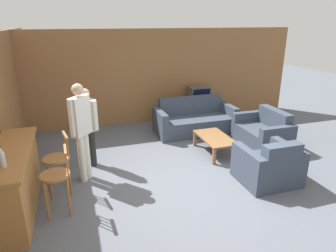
% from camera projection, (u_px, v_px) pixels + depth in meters
% --- Properties ---
extents(ground_plane, '(24.00, 24.00, 0.00)m').
position_uv_depth(ground_plane, '(188.00, 184.00, 5.42)').
color(ground_plane, '#565B66').
extents(wall_back, '(9.40, 0.08, 2.60)m').
position_uv_depth(wall_back, '(140.00, 77.00, 8.33)').
color(wall_back, olive).
rests_on(wall_back, ground_plane).
extents(bar_counter, '(0.55, 2.06, 1.00)m').
position_uv_depth(bar_counter, '(16.00, 181.00, 4.55)').
color(bar_counter, '#A87038').
rests_on(bar_counter, ground_plane).
extents(bar_chair_near, '(0.46, 0.46, 1.05)m').
position_uv_depth(bar_chair_near, '(57.00, 179.00, 4.45)').
color(bar_chair_near, '#996638').
rests_on(bar_chair_near, ground_plane).
extents(bar_chair_mid, '(0.51, 0.51, 1.05)m').
position_uv_depth(bar_chair_mid, '(57.00, 162.00, 4.97)').
color(bar_chair_mid, '#996638').
rests_on(bar_chair_mid, ground_plane).
extents(couch_far, '(2.06, 0.94, 0.89)m').
position_uv_depth(couch_far, '(194.00, 121.00, 7.87)').
color(couch_far, '#384251').
rests_on(couch_far, ground_plane).
extents(armchair_near, '(1.00, 0.89, 0.86)m').
position_uv_depth(armchair_near, '(269.00, 166.00, 5.40)').
color(armchair_near, '#384251').
rests_on(armchair_near, ground_plane).
extents(loveseat_right, '(0.86, 1.32, 0.85)m').
position_uv_depth(loveseat_right, '(263.00, 133.00, 7.02)').
color(loveseat_right, '#384251').
rests_on(loveseat_right, ground_plane).
extents(coffee_table, '(0.61, 1.10, 0.38)m').
position_uv_depth(coffee_table, '(215.00, 139.00, 6.60)').
color(coffee_table, brown).
rests_on(coffee_table, ground_plane).
extents(tv_unit, '(1.12, 0.54, 0.57)m').
position_uv_depth(tv_unit, '(198.00, 111.00, 8.81)').
color(tv_unit, '#513823').
rests_on(tv_unit, ground_plane).
extents(tv, '(0.58, 0.44, 0.44)m').
position_uv_depth(tv, '(199.00, 94.00, 8.63)').
color(tv, '#4C4C4C').
rests_on(tv, tv_unit).
extents(bottle, '(0.08, 0.08, 0.30)m').
position_uv_depth(bottle, '(2.00, 157.00, 3.86)').
color(bottle, silver).
rests_on(bottle, bar_counter).
extents(person_by_window, '(0.39, 0.51, 1.59)m').
position_uv_depth(person_by_window, '(88.00, 123.00, 5.88)').
color(person_by_window, black).
rests_on(person_by_window, ground_plane).
extents(person_by_counter, '(0.38, 0.42, 1.81)m').
position_uv_depth(person_by_counter, '(81.00, 127.00, 5.25)').
color(person_by_counter, silver).
rests_on(person_by_counter, ground_plane).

